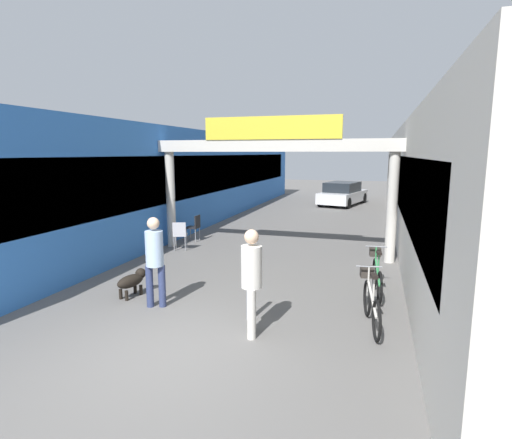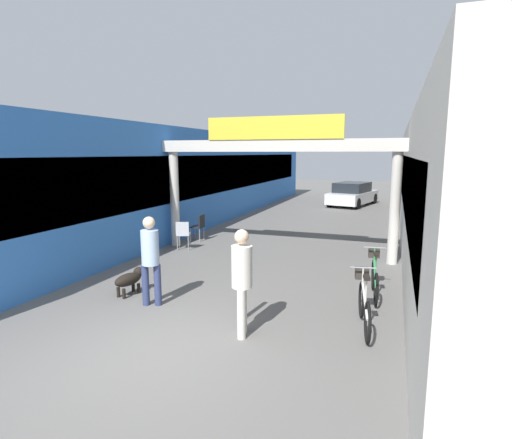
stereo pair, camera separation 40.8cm
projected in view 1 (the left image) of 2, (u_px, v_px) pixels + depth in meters
name	position (u px, v px, depth m)	size (l,w,h in m)	color
ground_plane	(165.00, 355.00, 5.98)	(80.00, 80.00, 0.00)	#605E5B
storefront_left	(186.00, 177.00, 17.50)	(3.00, 26.00, 3.86)	blue
storefront_right	(439.00, 182.00, 14.59)	(3.00, 26.00, 3.86)	beige
arcade_sign_gateway	(272.00, 158.00, 11.52)	(7.40, 0.47, 4.01)	beige
pedestrian_with_dog	(155.00, 256.00, 7.68)	(0.43, 0.43, 1.78)	navy
pedestrian_companion	(252.00, 275.00, 6.44)	(0.42, 0.42, 1.78)	silver
dog_on_leash	(133.00, 280.00, 8.37)	(0.43, 0.77, 0.55)	black
bicycle_silver_nearest	(371.00, 301.00, 6.97)	(0.47, 1.67, 0.98)	black
bicycle_green_second	(377.00, 274.00, 8.51)	(0.46, 1.69, 0.98)	black
bollard_post_metal	(249.00, 292.00, 7.13)	(0.10, 0.10, 1.05)	gray
cafe_chair_aluminium_nearer	(180.00, 233.00, 12.31)	(0.51, 0.51, 0.89)	gray
cafe_chair_black_farther	(195.00, 225.00, 13.62)	(0.41, 0.41, 0.89)	gray
parked_car_white	(343.00, 194.00, 23.15)	(2.69, 4.31, 1.33)	silver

